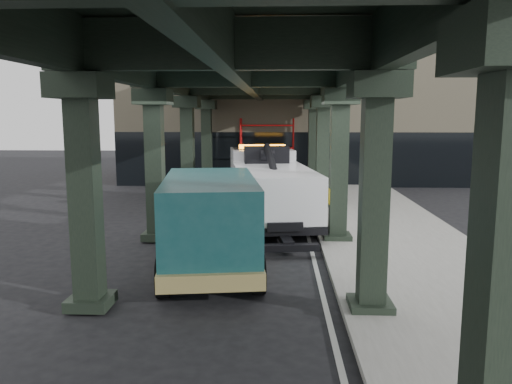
# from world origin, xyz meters

# --- Properties ---
(ground) EXTENTS (90.00, 90.00, 0.00)m
(ground) POSITION_xyz_m (0.00, 0.00, 0.00)
(ground) COLOR black
(ground) RESTS_ON ground
(sidewalk) EXTENTS (5.00, 40.00, 0.15)m
(sidewalk) POSITION_xyz_m (4.50, 2.00, 0.07)
(sidewalk) COLOR gray
(sidewalk) RESTS_ON ground
(lane_stripe) EXTENTS (0.12, 38.00, 0.01)m
(lane_stripe) POSITION_xyz_m (1.70, 2.00, 0.01)
(lane_stripe) COLOR silver
(lane_stripe) RESTS_ON ground
(viaduct) EXTENTS (7.40, 32.00, 6.40)m
(viaduct) POSITION_xyz_m (-0.40, 2.00, 5.46)
(viaduct) COLOR black
(viaduct) RESTS_ON ground
(building) EXTENTS (22.00, 10.00, 8.00)m
(building) POSITION_xyz_m (2.00, 20.00, 4.00)
(building) COLOR #C6B793
(building) RESTS_ON ground
(scaffolding) EXTENTS (3.08, 0.88, 4.00)m
(scaffolding) POSITION_xyz_m (0.00, 14.64, 2.11)
(scaffolding) COLOR #B60E0E
(scaffolding) RESTS_ON ground
(tow_truck) EXTENTS (3.80, 9.61, 3.07)m
(tow_truck) POSITION_xyz_m (0.22, 5.46, 1.50)
(tow_truck) COLOR black
(tow_truck) RESTS_ON ground
(towed_van) EXTENTS (3.25, 6.58, 2.56)m
(towed_van) POSITION_xyz_m (-1.18, -1.04, 1.38)
(towed_van) COLOR #124042
(towed_van) RESTS_ON ground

